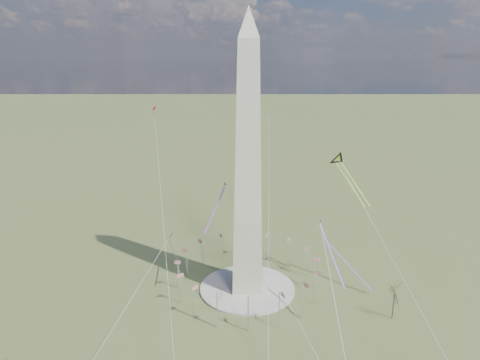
{
  "coord_description": "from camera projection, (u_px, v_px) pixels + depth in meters",
  "views": [
    {
      "loc": [
        -1.78,
        -144.64,
        85.16
      ],
      "look_at": [
        -2.77,
        0.0,
        43.26
      ],
      "focal_mm": 32.0,
      "sensor_mm": 36.0,
      "label": 1
    }
  ],
  "objects": [
    {
      "name": "kite_diamond_purple",
      "position": [
        171.0,
        238.0,
        161.39
      ],
      "size": [
        2.37,
        3.6,
        10.82
      ],
      "rotation": [
        0.0,
        0.0,
        2.53
      ],
      "color": "#391667",
      "rests_on": "ground"
    },
    {
      "name": "ground",
      "position": [
        247.0,
        289.0,
        162.6
      ],
      "size": [
        2000.0,
        2000.0,
        0.0
      ],
      "primitive_type": "plane",
      "color": "#4D6130",
      "rests_on": "ground"
    },
    {
      "name": "kite_streamer_right",
      "position": [
        339.0,
        254.0,
        165.73
      ],
      "size": [
        17.24,
        17.62,
        15.99
      ],
      "rotation": [
        0.0,
        0.0,
        3.91
      ],
      "color": "#E72442",
      "rests_on": "ground"
    },
    {
      "name": "kite_streamer_left",
      "position": [
        328.0,
        244.0,
        141.9
      ],
      "size": [
        6.23,
        21.62,
        15.05
      ],
      "rotation": [
        0.0,
        0.0,
        3.37
      ],
      "color": "#E72442",
      "rests_on": "ground"
    },
    {
      "name": "kite_streamer_mid",
      "position": [
        218.0,
        202.0,
        151.35
      ],
      "size": [
        7.58,
        18.23,
        13.04
      ],
      "rotation": [
        0.0,
        0.0,
        2.79
      ],
      "color": "#E72442",
      "rests_on": "ground"
    },
    {
      "name": "flagpole_ring",
      "position": [
        247.0,
        272.0,
        160.58
      ],
      "size": [
        54.4,
        54.4,
        13.0
      ],
      "color": "white",
      "rests_on": "ground"
    },
    {
      "name": "kite_small_white",
      "position": [
        269.0,
        115.0,
        195.79
      ],
      "size": [
        1.03,
        1.72,
        4.03
      ],
      "rotation": [
        0.0,
        0.0,
        2.79
      ],
      "color": "white",
      "rests_on": "ground"
    },
    {
      "name": "plaza",
      "position": [
        247.0,
        288.0,
        162.49
      ],
      "size": [
        36.0,
        36.0,
        0.8
      ],
      "primitive_type": "cylinder",
      "color": "beige",
      "rests_on": "ground"
    },
    {
      "name": "kite_small_red",
      "position": [
        154.0,
        109.0,
        179.78
      ],
      "size": [
        1.69,
        1.75,
        4.96
      ],
      "rotation": [
        0.0,
        0.0,
        3.07
      ],
      "color": "red",
      "rests_on": "ground"
    },
    {
      "name": "tree_near",
      "position": [
        395.0,
        292.0,
        141.77
      ],
      "size": [
        7.89,
        7.89,
        13.81
      ],
      "color": "#4F382F",
      "rests_on": "ground"
    },
    {
      "name": "washington_monument",
      "position": [
        248.0,
        167.0,
        149.26
      ],
      "size": [
        15.56,
        15.56,
        100.0
      ],
      "color": "beige",
      "rests_on": "plaza"
    },
    {
      "name": "kite_delta_black",
      "position": [
        339.0,
        162.0,
        163.03
      ],
      "size": [
        13.33,
        20.28,
        16.87
      ],
      "rotation": [
        0.0,
        0.0,
        3.59
      ],
      "color": "black",
      "rests_on": "ground"
    }
  ]
}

